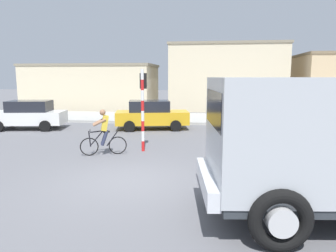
{
  "coord_description": "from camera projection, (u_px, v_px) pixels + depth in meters",
  "views": [
    {
      "loc": [
        2.25,
        -8.33,
        2.92
      ],
      "look_at": [
        0.8,
        2.5,
        1.2
      ],
      "focal_mm": 33.72,
      "sensor_mm": 36.0,
      "label": 1
    }
  ],
  "objects": [
    {
      "name": "sidewalk_far",
      "position": [
        177.0,
        118.0,
        21.75
      ],
      "size": [
        80.0,
        5.0,
        0.16
      ],
      "primitive_type": "cube",
      "color": "#ADADA8",
      "rests_on": "ground"
    },
    {
      "name": "car_white_mid",
      "position": [
        318.0,
        125.0,
        13.77
      ],
      "size": [
        4.29,
        2.58,
        1.6
      ],
      "color": "red",
      "rests_on": "ground"
    },
    {
      "name": "cyclist",
      "position": [
        104.0,
        132.0,
        11.74
      ],
      "size": [
        1.63,
        0.74,
        1.72
      ],
      "color": "black",
      "rests_on": "ground"
    },
    {
      "name": "car_far_side",
      "position": [
        151.0,
        115.0,
        17.59
      ],
      "size": [
        4.27,
        2.51,
        1.6
      ],
      "color": "gold",
      "rests_on": "ground"
    },
    {
      "name": "traffic_light_pole",
      "position": [
        143.0,
        99.0,
        12.24
      ],
      "size": [
        0.24,
        0.43,
        3.2
      ],
      "color": "red",
      "rests_on": "ground"
    },
    {
      "name": "ground_plane",
      "position": [
        128.0,
        181.0,
        8.9
      ],
      "size": [
        120.0,
        120.0,
        0.0
      ],
      "primitive_type": "plane",
      "color": "slate"
    },
    {
      "name": "building_mid_block",
      "position": [
        226.0,
        77.0,
        28.62
      ],
      "size": [
        9.82,
        7.16,
        5.71
      ],
      "color": "beige",
      "rests_on": "ground"
    },
    {
      "name": "car_red_near",
      "position": [
        28.0,
        115.0,
        17.57
      ],
      "size": [
        4.23,
        2.38,
        1.6
      ],
      "color": "white",
      "rests_on": "ground"
    },
    {
      "name": "building_corner_left",
      "position": [
        93.0,
        87.0,
        28.74
      ],
      "size": [
        11.46,
        5.73,
        4.0
      ],
      "color": "beige",
      "rests_on": "ground"
    }
  ]
}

